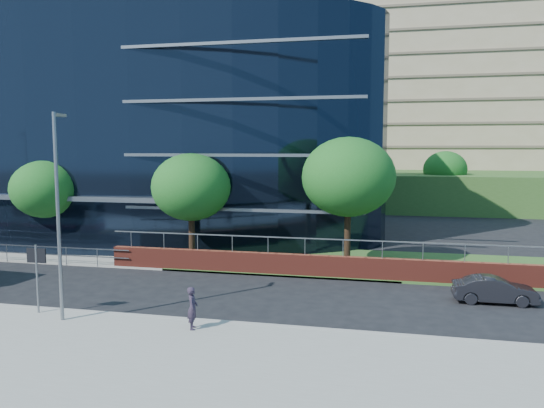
% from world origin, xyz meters
% --- Properties ---
extents(far_forecourt, '(50.00, 8.00, 0.10)m').
position_xyz_m(far_forecourt, '(-6.00, 11.00, 0.05)').
color(far_forecourt, gray).
rests_on(far_forecourt, ground).
extents(grass_verge, '(36.00, 8.00, 0.12)m').
position_xyz_m(grass_verge, '(24.00, 11.00, 0.06)').
color(grass_verge, '#2D511E').
rests_on(grass_verge, ground).
extents(glass_office, '(44.00, 23.10, 16.00)m').
position_xyz_m(glass_office, '(-4.00, 20.85, 8.00)').
color(glass_office, black).
rests_on(glass_office, ground).
extents(retaining_wall, '(34.00, 0.40, 2.11)m').
position_xyz_m(retaining_wall, '(20.00, 7.30, 0.61)').
color(retaining_wall, maroon).
rests_on(retaining_wall, ground).
extents(apartment_block, '(60.00, 42.00, 30.00)m').
position_xyz_m(apartment_block, '(32.00, 57.21, 11.11)').
color(apartment_block, '#2D511E').
rests_on(apartment_block, ground).
extents(street_sign, '(0.85, 0.09, 2.80)m').
position_xyz_m(street_sign, '(4.50, -1.59, 2.15)').
color(street_sign, slate).
rests_on(street_sign, pavement_near).
extents(tree_far_b, '(4.29, 4.29, 6.05)m').
position_xyz_m(tree_far_b, '(-3.00, 9.50, 4.21)').
color(tree_far_b, black).
rests_on(tree_far_b, ground).
extents(tree_far_c, '(4.62, 4.62, 6.51)m').
position_xyz_m(tree_far_c, '(7.00, 9.00, 4.54)').
color(tree_far_c, black).
rests_on(tree_far_c, ground).
extents(tree_far_d, '(5.28, 5.28, 7.44)m').
position_xyz_m(tree_far_d, '(16.00, 10.00, 5.19)').
color(tree_far_d, black).
rests_on(tree_far_d, ground).
extents(tree_dist_e, '(4.62, 4.62, 6.51)m').
position_xyz_m(tree_dist_e, '(24.00, 40.00, 4.54)').
color(tree_dist_e, black).
rests_on(tree_dist_e, ground).
extents(streetlight_east, '(0.15, 0.77, 8.00)m').
position_xyz_m(streetlight_east, '(6.00, -2.17, 4.44)').
color(streetlight_east, slate).
rests_on(streetlight_east, pavement_near).
extents(parked_car, '(3.57, 1.32, 1.17)m').
position_xyz_m(parked_car, '(22.92, 4.46, 0.58)').
color(parked_car, black).
rests_on(parked_car, ground).
extents(pedestrian, '(0.52, 0.66, 1.58)m').
position_xyz_m(pedestrian, '(11.33, -2.05, 0.94)').
color(pedestrian, '#292030').
rests_on(pedestrian, pavement_near).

